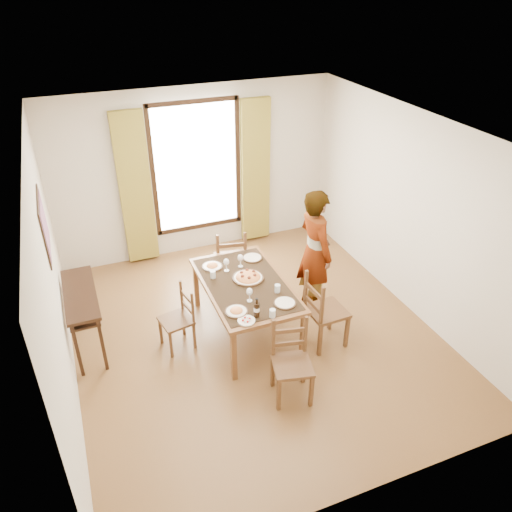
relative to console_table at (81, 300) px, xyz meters
name	(u,v)px	position (x,y,z in m)	size (l,w,h in m)	color
ground	(254,334)	(2.03, -0.60, -0.68)	(5.00, 5.00, 0.00)	#4E3218
room_shell	(249,226)	(2.03, -0.47, 0.86)	(4.60, 5.10, 2.74)	beige
console_table	(81,300)	(0.00, 0.00, 0.00)	(0.38, 1.20, 0.80)	black
dining_table	(245,287)	(1.96, -0.49, 0.01)	(1.00, 1.69, 0.76)	brown
chair_west	(178,320)	(1.08, -0.44, -0.29)	(0.43, 0.43, 0.84)	#51331B
chair_north	(231,261)	(2.10, 0.52, -0.21)	(0.53, 0.53, 1.01)	#51331B
chair_south	(292,364)	(2.03, -1.73, -0.24)	(0.50, 0.50, 0.95)	#51331B
chair_east	(324,312)	(2.78, -1.08, -0.21)	(0.48, 0.48, 1.03)	#51331B
man	(315,252)	(3.02, -0.32, 0.21)	(0.47, 0.68, 1.78)	gray
plate_sw	(236,310)	(1.65, -1.01, 0.10)	(0.27, 0.27, 0.05)	silver
plate_se	(285,302)	(2.24, -1.07, 0.10)	(0.27, 0.27, 0.05)	silver
plate_nw	(212,265)	(1.68, 0.03, 0.10)	(0.27, 0.27, 0.05)	silver
plate_ne	(252,257)	(2.26, 0.04, 0.10)	(0.27, 0.27, 0.05)	silver
pasta_platter	(248,275)	(2.02, -0.41, 0.12)	(0.40, 0.40, 0.10)	red
caprese_plate	(246,320)	(1.70, -1.21, 0.09)	(0.20, 0.20, 0.04)	silver
wine_glass_a	(250,295)	(1.87, -0.87, 0.16)	(0.08, 0.08, 0.18)	white
wine_glass_b	(241,261)	(2.04, -0.10, 0.16)	(0.08, 0.08, 0.18)	white
wine_glass_c	(226,265)	(1.83, -0.13, 0.16)	(0.08, 0.08, 0.18)	white
tumbler_a	(277,288)	(2.25, -0.81, 0.12)	(0.07, 0.07, 0.10)	silver
tumbler_b	(213,274)	(1.62, -0.22, 0.12)	(0.07, 0.07, 0.10)	silver
tumbler_c	(272,313)	(2.00, -1.25, 0.12)	(0.07, 0.07, 0.10)	silver
wine_bottle	(257,307)	(1.84, -1.17, 0.20)	(0.07, 0.07, 0.25)	black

